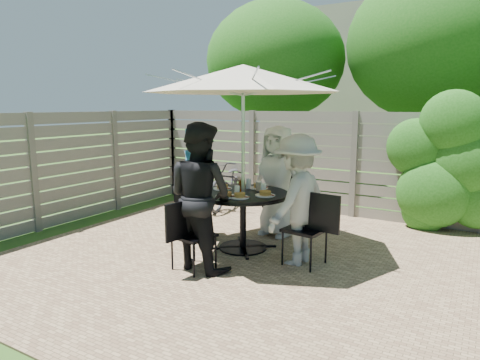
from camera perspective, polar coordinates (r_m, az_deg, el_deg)
The scene contains 23 objects.
backyard_envelope at distance 14.73m, azimuth 23.43°, elevation 11.71°, with size 60.00×60.00×5.00m.
patio_table at distance 5.76m, azimuth 0.41°, elevation -4.01°, with size 1.37×1.37×0.80m.
umbrella at distance 5.60m, azimuth 0.43°, elevation 13.34°, with size 2.85×2.85×2.46m.
chair_back at distance 6.60m, azimuth 5.56°, elevation -4.88°, with size 0.50×0.66×0.87m.
person_back at distance 6.37m, azimuth 4.99°, elevation -0.20°, with size 0.81×0.53×1.66m, color silver.
chair_left at distance 6.45m, azimuth -6.41°, elevation -5.12°, with size 0.70×0.54×0.92m.
person_left at distance 6.23m, azimuth -5.64°, elevation -0.44°, with size 0.60×0.40×1.66m, color #20628E.
chair_front at distance 5.14m, azimuth -6.28°, elevation -9.20°, with size 0.48×0.66×0.88m.
person_front at distance 5.07m, azimuth -5.34°, elevation -2.22°, with size 0.86×0.67×1.76m, color black.
chair_right at distance 5.32m, azimuth 8.74°, elevation -8.41°, with size 0.70×0.50×0.93m.
person_right at distance 5.25m, azimuth 7.60°, elevation -2.69°, with size 1.04×0.60×1.61m, color #9C9A97.
plate_back at distance 5.98m, azimuth 2.52°, elevation -0.89°, with size 0.26×0.26×0.06m.
plate_left at distance 5.92m, azimuth -2.35°, elevation -1.00°, with size 0.26×0.26×0.06m.
plate_front at distance 5.43m, azimuth -1.92°, elevation -2.01°, with size 0.26×0.26×0.06m.
plate_right at distance 5.49m, azimuth 3.38°, elevation -1.87°, with size 0.26×0.26×0.06m.
plate_extra at distance 5.36m, azimuth -0.03°, elevation -2.15°, with size 0.24×0.24×0.06m.
glass_back at distance 5.96m, azimuth 1.14°, elevation -0.48°, with size 0.07×0.07×0.14m, color silver.
glass_left at distance 5.77m, azimuth -2.27°, elevation -0.82°, with size 0.07×0.07×0.14m, color silver.
glass_front at distance 5.43m, azimuth -0.39°, elevation -1.51°, with size 0.07×0.07×0.14m, color silver.
glass_right at distance 5.62m, azimuth 3.16°, elevation -1.12°, with size 0.07×0.07×0.14m, color silver.
syrup_jug at distance 5.77m, azimuth 0.24°, elevation -0.73°, with size 0.09×0.09×0.16m, color #59280C.
coffee_cup at distance 5.81m, azimuth 2.52°, elevation -0.86°, with size 0.08×0.08×0.12m, color #C6B293.
bicycle at distance 8.25m, azimuth -1.42°, elevation -0.35°, with size 0.63×1.80×0.95m, color #333338.
Camera 1 is at (2.00, -4.30, 1.94)m, focal length 32.00 mm.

